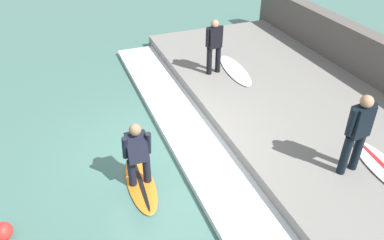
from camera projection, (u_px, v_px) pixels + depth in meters
name	position (u px, v px, depth m)	size (l,w,h in m)	color
ground_plane	(162.00, 154.00, 7.97)	(28.00, 28.00, 0.00)	#426B60
concrete_ledge	(303.00, 113.00, 8.93)	(4.40, 11.33, 0.39)	slate
wave_foam_crest	(196.00, 143.00, 8.17)	(1.14, 10.77, 0.14)	silver
surfboard_riding	(141.00, 183.00, 7.18)	(0.59, 1.72, 0.07)	orange
surfer_riding	(137.00, 152.00, 6.75)	(0.53, 0.45, 1.34)	black
surfer_waiting_near	(358.00, 131.00, 6.46)	(0.54, 0.26, 1.60)	black
surfboard_waiting_near	(384.00, 168.00, 6.97)	(0.79, 1.76, 0.07)	silver
surfer_waiting_far	(214.00, 44.00, 9.82)	(0.51, 0.28, 1.49)	black
surfboard_waiting_far	(235.00, 70.00, 10.35)	(0.74, 2.01, 0.06)	white
marker_buoy	(3.00, 231.00, 6.08)	(0.31, 0.31, 0.31)	red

